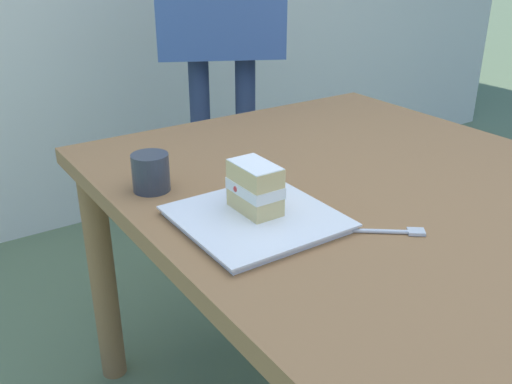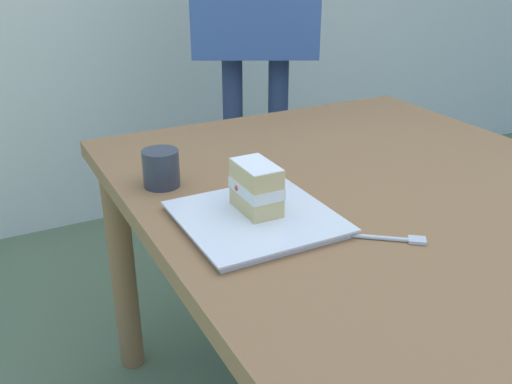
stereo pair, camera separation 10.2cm
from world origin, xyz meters
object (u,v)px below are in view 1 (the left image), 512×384
object	(u,v)px
cake_slice	(255,187)
coffee_cup	(151,172)
patio_table	(447,255)
dessert_fork	(385,231)
dessert_plate	(256,219)

from	to	relation	value
cake_slice	coffee_cup	distance (m)	0.25
patio_table	cake_slice	bearing A→B (deg)	-124.98
dessert_fork	coffee_cup	distance (m)	0.49
dessert_fork	cake_slice	bearing A→B (deg)	-139.00
dessert_fork	coffee_cup	xyz separation A→B (m)	(-0.41, -0.26, 0.04)
cake_slice	patio_table	bearing A→B (deg)	55.02
patio_table	dessert_fork	xyz separation A→B (m)	(-0.03, -0.15, 0.08)
coffee_cup	dessert_plate	bearing A→B (deg)	21.59
dessert_plate	dessert_fork	world-z (taller)	dessert_plate
dessert_plate	patio_table	bearing A→B (deg)	58.30
dessert_plate	dessert_fork	size ratio (longest dim) A/B	1.89
dessert_plate	coffee_cup	xyz separation A→B (m)	(-0.24, -0.10, 0.03)
patio_table	coffee_cup	size ratio (longest dim) A/B	20.65
patio_table	dessert_fork	size ratio (longest dim) A/B	11.30
dessert_fork	coffee_cup	size ratio (longest dim) A/B	1.83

